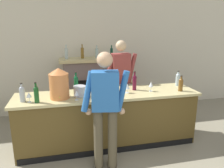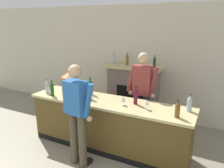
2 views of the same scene
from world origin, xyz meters
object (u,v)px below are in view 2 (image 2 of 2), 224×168
Objects in this scene: wine_bottle_chardonnay_pale at (90,87)px; wine_glass_back_row at (49,89)px; wine_bottle_port_short at (177,110)px; fireplace_stone at (133,91)px; wine_bottle_burgundy_dark at (190,104)px; copper_dispenser at (70,84)px; person_customer at (77,112)px; potted_plant_corner at (52,96)px; wine_glass_near_bucket at (93,94)px; wine_glass_front_right at (123,99)px; wine_glass_front_left at (147,102)px; wine_glass_mid_counter at (76,95)px; wine_bottle_riesling_slim at (47,87)px; person_bartender at (142,92)px; ice_bucket_steel at (85,94)px; wine_bottle_cabernet_heavy at (52,89)px; wine_bottle_rose_blush at (136,96)px.

wine_bottle_chardonnay_pale reaches higher than wine_glass_back_row.
fireplace_stone is at bearing 129.14° from wine_bottle_port_short.
wine_bottle_burgundy_dark is 2.64m from wine_glass_back_row.
copper_dispenser is 0.42m from wine_bottle_chardonnay_pale.
potted_plant_corner is at bearing 140.13° from person_customer.
wine_glass_near_bucket is (-0.18, -1.60, 0.39)m from fireplace_stone.
fireplace_stone reaches higher than wine_glass_front_right.
wine_glass_front_left is (1.54, 0.03, -0.12)m from copper_dispenser.
wine_bottle_burgundy_dark reaches higher than wine_glass_mid_counter.
wine_bottle_port_short is (2.59, -0.03, -0.01)m from wine_bottle_riesling_slim.
person_bartender is 9.86× the size of wine_glass_near_bucket.
wine_glass_back_row is at bearing -170.51° from ice_bucket_steel.
wine_glass_front_right reaches higher than potted_plant_corner.
copper_dispenser is 1.77× the size of wine_bottle_port_short.
person_bartender is 1.16m from ice_bucket_steel.
wine_bottle_cabernet_heavy is at bearing -158.74° from copper_dispenser.
fireplace_stone is at bearing 121.73° from person_bartender.
person_customer is at bearing -26.79° from wine_glass_back_row.
fireplace_stone is 1.43m from wine_bottle_chardonnay_pale.
wine_bottle_chardonnay_pale is 1.26× the size of wine_bottle_port_short.
person_bartender is at bearing 66.67° from person_customer.
wine_bottle_burgundy_dark reaches higher than wine_bottle_port_short.
wine_glass_back_row is (-0.75, -0.13, 0.02)m from ice_bucket_steel.
wine_glass_mid_counter is at bearing -168.51° from wine_glass_front_right.
potted_plant_corner is 2.53m from wine_glass_mid_counter.
wine_bottle_cabernet_heavy is at bearing -144.78° from wine_bottle_chardonnay_pale.
wine_bottle_chardonnay_pale is at bearing -107.41° from fireplace_stone.
wine_glass_mid_counter is 0.88m from wine_glass_front_right.
copper_dispenser reaches higher than wine_bottle_rose_blush.
person_bartender reaches higher than wine_bottle_port_short.
wine_bottle_cabernet_heavy is 2.05× the size of wine_glass_back_row.
copper_dispenser is 3.18× the size of wine_glass_back_row.
person_customer is at bearing -70.65° from wine_bottle_chardonnay_pale.
wine_bottle_chardonnay_pale is (0.28, 0.30, -0.09)m from copper_dispenser.
wine_bottle_riesling_slim is at bearing -177.78° from wine_glass_near_bucket.
copper_dispenser is 3.24× the size of wine_glass_mid_counter.
wine_bottle_chardonnay_pale is 1.99× the size of wine_glass_front_left.
wine_bottle_burgundy_dark is 1.76× the size of wine_glass_front_right.
copper_dispenser is at bearing -113.17° from fireplace_stone.
wine_bottle_riesling_slim is at bearing 156.30° from wine_bottle_cabernet_heavy.
potted_plant_corner is 3.81× the size of wine_glass_front_right.
wine_bottle_cabernet_heavy reaches higher than wine_bottle_port_short.
person_bartender is 3.68× the size of copper_dispenser.
wine_glass_mid_counter is (-0.06, -0.18, 0.02)m from ice_bucket_steel.
copper_dispenser is 0.37m from wine_bottle_cabernet_heavy.
wine_bottle_burgundy_dark is at bearing -14.92° from potted_plant_corner.
person_customer reaches higher than wine_bottle_cabernet_heavy.
wine_bottle_rose_blush is 1.92× the size of wine_glass_front_left.
fireplace_stone is 4.79× the size of wine_bottle_chardonnay_pale.
wine_bottle_riesling_slim is at bearing -126.81° from fireplace_stone.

